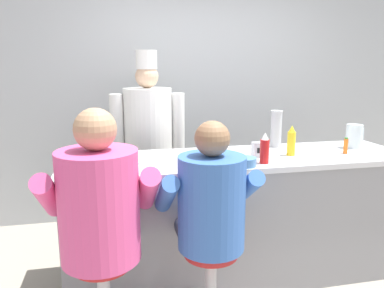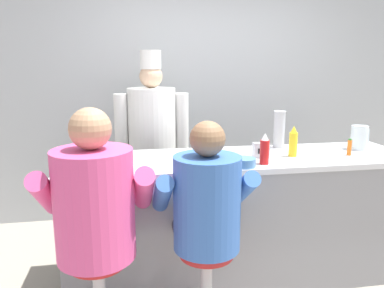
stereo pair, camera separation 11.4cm
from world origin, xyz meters
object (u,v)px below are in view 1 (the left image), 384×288
Objects in this scene: cereal_bowl at (244,162)px; cup_stack_steel at (276,129)px; coffee_mug_tan at (81,160)px; napkin_dispenser_chrome at (260,149)px; diner_seated_pink at (100,210)px; hot_sauce_bottle_orange at (346,146)px; water_pitcher_clear at (354,136)px; breakfast_plate at (125,160)px; ketchup_bottle_red at (265,149)px; diner_seated_blue at (210,208)px; mustard_bottle_yellow at (291,141)px; cook_in_whites_near at (148,138)px.

cup_stack_steel is at bearing 48.46° from cereal_bowl.
coffee_mug_tan is 1.16× the size of napkin_dispenser_chrome.
cup_stack_steel is at bearing 31.49° from diner_seated_pink.
hot_sauce_bottle_orange is at bearing -1.82° from coffee_mug_tan.
water_pitcher_clear is at bearing 17.86° from cereal_bowl.
water_pitcher_clear reaches higher than breakfast_plate.
coffee_mug_tan is at bearing -172.63° from breakfast_plate.
ketchup_bottle_red is 0.16× the size of diner_seated_blue.
mustard_bottle_yellow is at bearing -1.77° from napkin_dispenser_chrome.
cup_stack_steel is at bearing 140.13° from hot_sauce_bottle_orange.
coffee_mug_tan is 1.05m from cook_in_whites_near.
cup_stack_steel is at bearing -30.33° from cook_in_whites_near.
napkin_dispenser_chrome reaches higher than breakfast_plate.
diner_seated_blue is at bearing -133.81° from cereal_bowl.
diner_seated_pink reaches higher than diner_seated_blue.
breakfast_plate is 1.01m from napkin_dispenser_chrome.
hot_sauce_bottle_orange is at bearing 23.20° from diner_seated_blue.
cereal_bowl is at bearing 46.19° from diner_seated_blue.
ketchup_bottle_red reaches higher than cereal_bowl.
cook_in_whites_near is at bearing 73.62° from breakfast_plate.
breakfast_plate is at bearing 74.89° from diner_seated_pink.
hot_sauce_bottle_orange is 0.09× the size of diner_seated_blue.
mustard_bottle_yellow is at bearing 35.81° from diner_seated_blue.
cereal_bowl is 0.54× the size of cup_stack_steel.
water_pitcher_clear reaches higher than napkin_dispenser_chrome.
cup_stack_steel reaches higher than ketchup_bottle_red.
breakfast_plate is at bearing 176.53° from hot_sauce_bottle_orange.
napkin_dispenser_chrome is 0.07× the size of cook_in_whites_near.
ketchup_bottle_red is at bearing -14.11° from breakfast_plate.
diner_seated_pink is (-1.43, -0.57, -0.21)m from mustard_bottle_yellow.
diner_seated_pink is at bearing -161.03° from ketchup_bottle_red.
hot_sauce_bottle_orange is at bearing -5.62° from mustard_bottle_yellow.
diner_seated_pink is 0.63m from diner_seated_blue.
coffee_mug_tan is at bearing 179.46° from napkin_dispenser_chrome.
mustard_bottle_yellow is at bearing 31.56° from ketchup_bottle_red.
cup_stack_steel reaches higher than hot_sauce_bottle_orange.
hot_sauce_bottle_orange is 1.74m from cook_in_whites_near.
breakfast_plate is 0.66m from diner_seated_pink.
cook_in_whites_near reaches higher than ketchup_bottle_red.
cereal_bowl is 0.73m from cup_stack_steel.
cereal_bowl is (-0.16, -0.04, -0.07)m from ketchup_bottle_red.
cup_stack_steel is at bearing 163.70° from water_pitcher_clear.
mustard_bottle_yellow is at bearing 25.83° from cereal_bowl.
napkin_dispenser_chrome is (0.21, 0.23, 0.03)m from cereal_bowl.
diner_seated_blue is (-0.50, -0.39, -0.24)m from ketchup_bottle_red.
cup_stack_steel is (1.58, 0.29, 0.12)m from coffee_mug_tan.
diner_seated_pink reaches higher than napkin_dispenser_chrome.
diner_seated_blue is (-1.44, -0.71, -0.24)m from water_pitcher_clear.
cook_in_whites_near is at bearing 129.89° from napkin_dispenser_chrome.
coffee_mug_tan is at bearing -121.85° from cook_in_whites_near.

